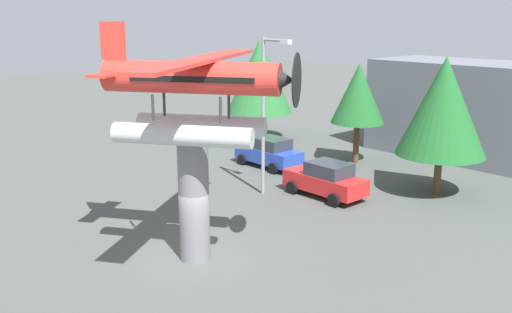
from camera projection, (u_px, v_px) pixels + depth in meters
ground_plane at (196, 258)px, 20.77m from camera, size 140.00×140.00×0.00m
display_pedestal at (194, 200)px, 20.23m from camera, size 1.10×1.10×4.47m
floatplane_monument at (194, 92)px, 19.25m from camera, size 7.13×9.17×4.00m
car_near_blue at (269, 152)px, 33.11m from camera, size 4.20×2.02×1.76m
car_mid_red at (326, 179)px, 27.63m from camera, size 4.20×2.02×1.76m
streetlight_primary at (266, 106)px, 27.09m from camera, size 1.84×0.28×7.67m
storefront_building at (499, 114)px, 33.85m from camera, size 15.43×5.70×5.92m
tree_west at (260, 76)px, 39.88m from camera, size 4.68×4.68×7.12m
tree_east at (358, 94)px, 33.30m from camera, size 3.17×3.17×5.97m
tree_center_back at (443, 107)px, 27.20m from camera, size 4.32×4.32×6.82m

